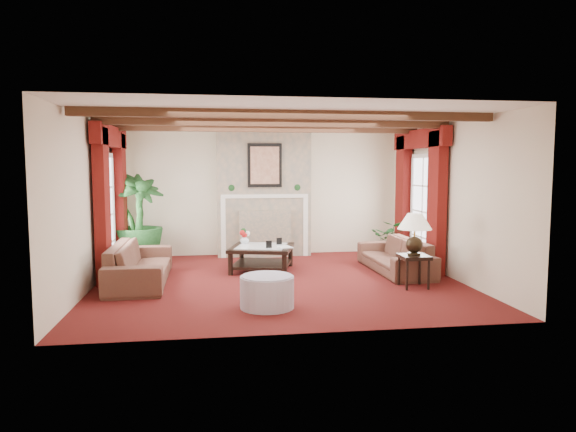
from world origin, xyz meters
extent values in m
plane|color=#450E0C|center=(0.00, 0.00, 0.00)|extent=(6.00, 6.00, 0.00)
plane|color=white|center=(0.00, 0.00, 2.70)|extent=(6.00, 6.00, 0.00)
cube|color=beige|center=(0.00, 2.75, 1.35)|extent=(6.00, 0.02, 2.70)
cube|color=beige|center=(-3.00, 0.00, 1.35)|extent=(0.02, 5.50, 2.70)
cube|color=beige|center=(3.00, 0.00, 1.35)|extent=(0.02, 5.50, 2.70)
imported|color=#3D101E|center=(-2.29, 0.19, 0.44)|extent=(2.28, 0.72, 0.88)
imported|color=#3D101E|center=(2.22, 0.47, 0.40)|extent=(2.09, 0.70, 0.81)
imported|color=black|center=(-2.56, 1.91, 0.50)|extent=(2.72, 2.75, 1.00)
imported|color=black|center=(2.57, 1.75, 0.31)|extent=(1.48, 1.48, 0.63)
cylinder|color=#A7A0B5|center=(-0.36, -1.60, 0.22)|extent=(0.74, 0.74, 0.43)
imported|color=silver|center=(-0.50, 1.26, 0.54)|extent=(0.18, 0.18, 0.17)
imported|color=black|center=(0.09, 0.65, 0.61)|extent=(0.24, 0.15, 0.31)
camera|label=1|loc=(-1.06, -8.45, 1.93)|focal=32.00mm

